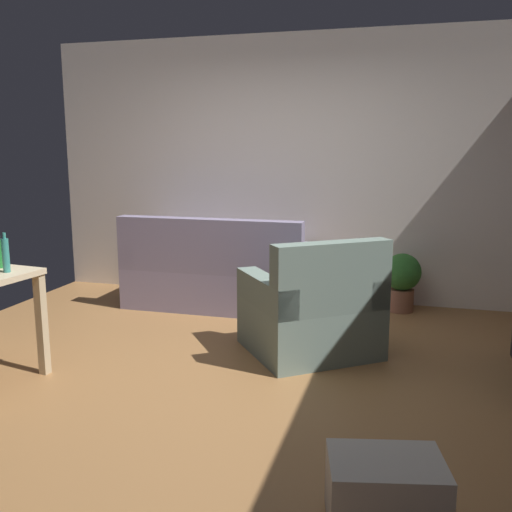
# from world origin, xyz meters

# --- Properties ---
(ground_plane) EXTENTS (5.20, 4.40, 0.02)m
(ground_plane) POSITION_xyz_m (0.00, 0.00, -0.01)
(ground_plane) COLOR olive
(wall_rear) EXTENTS (5.20, 0.10, 2.70)m
(wall_rear) POSITION_xyz_m (0.00, 2.20, 1.35)
(wall_rear) COLOR silver
(wall_rear) RESTS_ON ground_plane
(couch) EXTENTS (1.81, 0.84, 0.92)m
(couch) POSITION_xyz_m (-0.59, 1.59, 0.31)
(couch) COLOR gray
(couch) RESTS_ON ground_plane
(potted_plant) EXTENTS (0.36, 0.36, 0.57)m
(potted_plant) POSITION_xyz_m (1.18, 1.90, 0.33)
(potted_plant) COLOR brown
(potted_plant) RESTS_ON ground_plane
(armchair) EXTENTS (1.22, 1.21, 0.92)m
(armchair) POSITION_xyz_m (0.55, 0.52, 0.32)
(armchair) COLOR slate
(armchair) RESTS_ON ground_plane
(storage_box) EXTENTS (0.54, 0.44, 0.30)m
(storage_box) POSITION_xyz_m (1.20, -1.44, 0.15)
(storage_box) COLOR #A8A399
(storage_box) RESTS_ON ground_plane
(bottle_tall) EXTENTS (0.05, 0.05, 0.27)m
(bottle_tall) POSITION_xyz_m (-1.33, -0.54, 0.88)
(bottle_tall) COLOR teal
(bottle_tall) RESTS_ON desk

